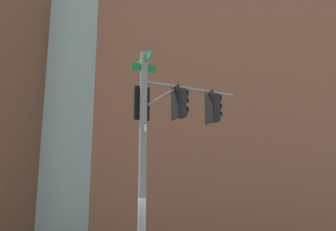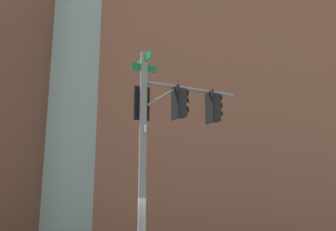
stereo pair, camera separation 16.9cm
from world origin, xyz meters
TOP-DOWN VIEW (x-y plane):
  - signal_pole_assembly at (0.14, 0.15)m, footprint 2.79×3.22m
  - building_brick_nearside at (-8.69, 35.36)m, footprint 27.34×15.78m

SIDE VIEW (x-z plane):
  - signal_pole_assembly at x=0.14m, z-range 1.19..8.56m
  - building_brick_nearside at x=-8.69m, z-range 0.00..35.26m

